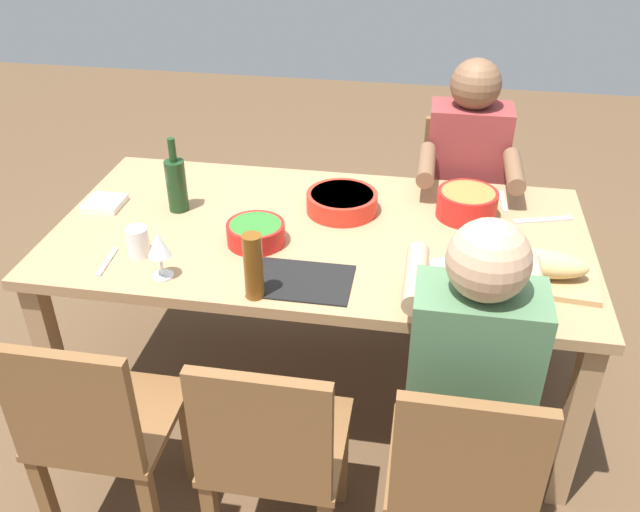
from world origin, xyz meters
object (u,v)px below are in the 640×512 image
Objects in this scene: chair_far_right at (97,427)px; chair_far_left at (461,476)px; serving_bowl_fruit at (467,202)px; napkin_stack at (104,203)px; bread_loaf at (537,263)px; cutting_board at (534,277)px; serving_bowl_greens at (256,232)px; serving_bowl_salad at (342,201)px; cup_far_left at (441,275)px; diner_far_left at (469,372)px; wine_bottle at (176,184)px; chair_far_center at (272,451)px; beer_bottle at (253,267)px; chair_near_left at (459,201)px; cup_far_right at (138,242)px; dining_table at (320,248)px; diner_near_left at (465,177)px; wine_glass at (159,246)px.

chair_far_right is 1.06m from chair_far_left.
serving_bowl_fruit is 1.39m from napkin_stack.
cutting_board is at bearing 0.00° from bread_loaf.
cutting_board is (-0.95, 0.07, -0.03)m from serving_bowl_greens.
serving_bowl_salad is (-0.59, -0.98, 0.30)m from chair_far_right.
diner_far_left is at bearing 104.70° from cup_far_left.
serving_bowl_fruit is 1.09m from wine_bottle.
beer_bottle is (0.13, -0.38, 0.37)m from chair_far_center.
cup_far_left is (-0.44, -0.53, 0.30)m from chair_far_center.
napkin_stack is at bearing -69.40° from chair_far_right.
chair_near_left is 6.07× the size of napkin_stack.
napkin_stack is at bearing -45.23° from chair_far_center.
cutting_board is at bearing 118.56° from serving_bowl_fruit.
chair_far_left is 0.53m from chair_far_center.
cup_far_right is (0.37, 0.15, 0.01)m from serving_bowl_greens.
serving_bowl_greens is 0.80m from serving_bowl_fruit.
serving_bowl_fruit reaches higher than serving_bowl_greens.
chair_near_left is 1.07m from cutting_board.
chair_near_left is at bearing -145.51° from wine_bottle.
chair_far_right reaches higher than dining_table.
chair_far_center is 0.86m from cup_far_right.
serving_bowl_fruit is (0.01, -1.02, 0.32)m from chair_far_left.
napkin_stack is at bearing 23.05° from diner_near_left.
bread_loaf is at bearing -139.93° from chair_far_center.
chair_near_left is at bearing -117.82° from beer_bottle.
cup_far_left is (-0.57, -0.15, -0.07)m from beer_bottle.
chair_far_left is 1.45m from wine_bottle.
chair_far_right is 1.45m from bread_loaf.
serving_bowl_salad is at bearing 54.29° from chair_near_left.
serving_bowl_salad is 0.47m from serving_bowl_fruit.
cutting_board is at bearing -171.16° from wine_glass.
diner_far_left is at bearing 161.89° from cup_far_right.
chair_far_center is 0.78m from serving_bowl_greens.
beer_bottle is (-0.40, -0.38, 0.37)m from chair_far_right.
diner_far_left is at bearing 129.96° from dining_table.
cup_far_right is at bearing 3.18° from cutting_board.
bread_loaf is at bearing 168.51° from wine_bottle.
diner_near_left is 3.00× the size of cutting_board.
diner_near_left is 1.00× the size of diner_far_left.
dining_table is at bearing 70.12° from serving_bowl_salad.
diner_near_left reaches higher than serving_bowl_fruit.
chair_near_left is at bearing -150.83° from napkin_stack.
wine_bottle is at bearing -19.33° from cup_far_left.
chair_near_left reaches higher than serving_bowl_greens.
diner_far_left reaches higher than wine_glass.
wine_glass is (0.25, 0.26, 0.07)m from serving_bowl_greens.
bread_loaf is at bearing -153.92° from chair_far_right.
napkin_stack is (0.65, -0.17, -0.03)m from serving_bowl_greens.
chair_near_left is 3.15× the size of serving_bowl_salad.
serving_bowl_fruit is at bearing -117.25° from chair_far_center.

